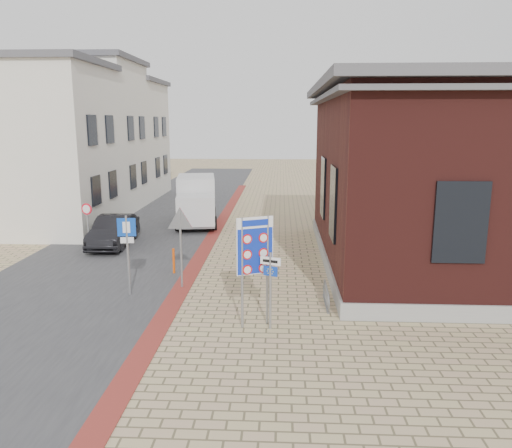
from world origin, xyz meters
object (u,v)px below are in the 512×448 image
(essen_sign, at_px, (270,280))
(box_truck, at_px, (196,200))
(bollard, at_px, (174,261))
(sedan, at_px, (113,231))
(parking_sign, at_px, (127,241))
(border_sign, at_px, (255,248))

(essen_sign, bearing_deg, box_truck, 129.16)
(bollard, bearing_deg, box_truck, 94.17)
(sedan, distance_m, bollard, 5.30)
(box_truck, height_order, parking_sign, parking_sign)
(sedan, bearing_deg, parking_sign, -70.15)
(sedan, xyz_separation_m, parking_sign, (2.61, -6.30, 1.10))
(box_truck, distance_m, essen_sign, 14.07)
(essen_sign, bearing_deg, border_sign, 176.13)
(border_sign, xyz_separation_m, essen_sign, (0.42, -0.20, -0.80))
(box_truck, relative_size, border_sign, 1.68)
(parking_sign, xyz_separation_m, bollard, (0.91, 2.34, -1.29))
(box_truck, bearing_deg, bollard, -94.46)
(essen_sign, relative_size, bollard, 2.23)
(border_sign, bearing_deg, sedan, 103.78)
(sedan, xyz_separation_m, bollard, (3.52, -3.96, -0.19))
(sedan, relative_size, border_sign, 1.34)
(border_sign, bearing_deg, essen_sign, -50.15)
(essen_sign, distance_m, bollard, 5.98)
(bollard, bearing_deg, border_sign, -54.85)
(sedan, xyz_separation_m, essen_sign, (7.11, -8.66, 0.70))
(sedan, relative_size, box_truck, 0.80)
(bollard, bearing_deg, sedan, 131.68)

